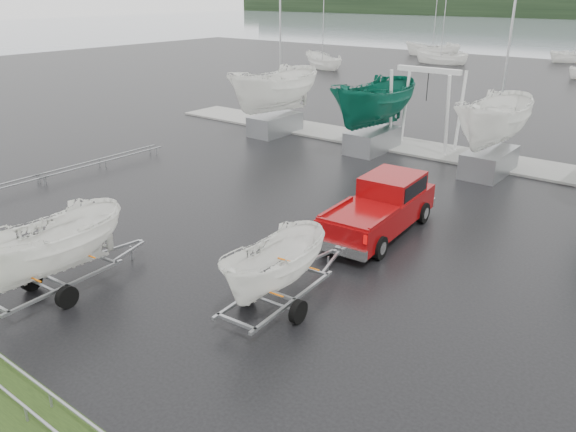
{
  "coord_description": "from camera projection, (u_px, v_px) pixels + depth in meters",
  "views": [
    {
      "loc": [
        13.11,
        -13.34,
        7.62
      ],
      "look_at": [
        3.3,
        -0.8,
        1.2
      ],
      "focal_mm": 35.0,
      "sensor_mm": 36.0,
      "label": 1
    }
  ],
  "objects": [
    {
      "name": "moored_boat_0",
      "position": [
        322.0,
        68.0,
        59.06
      ],
      "size": [
        3.31,
        3.29,
        11.19
      ],
      "rotation": [
        0.0,
        0.0,
        4.21
      ],
      "color": "white",
      "rests_on": "ground"
    },
    {
      "name": "trailer_parked",
      "position": [
        40.0,
        198.0,
        14.05
      ],
      "size": [
        1.85,
        3.66,
        5.14
      ],
      "rotation": [
        0.0,
        0.0,
        0.06
      ],
      "color": "gray",
      "rests_on": "ground"
    },
    {
      "name": "mast_rack_0",
      "position": [
        102.0,
        160.0,
        25.83
      ],
      "size": [
        0.56,
        6.5,
        0.06
      ],
      "rotation": [
        0.0,
        0.0,
        1.57
      ],
      "color": "gray",
      "rests_on": "ground"
    },
    {
      "name": "keelboat_1",
      "position": [
        376.0,
        71.0,
        27.15
      ],
      "size": [
        2.51,
        3.2,
        7.77
      ],
      "color": "gray",
      "rests_on": "ground"
    },
    {
      "name": "keelboat_0",
      "position": [
        275.0,
        59.0,
        30.48
      ],
      "size": [
        2.61,
        3.2,
        10.79
      ],
      "color": "gray",
      "rests_on": "ground"
    },
    {
      "name": "pickup_truck",
      "position": [
        383.0,
        204.0,
        18.82
      ],
      "size": [
        2.28,
        5.55,
        1.81
      ],
      "rotation": [
        0.0,
        0.0,
        0.06
      ],
      "color": "maroon",
      "rests_on": "ground"
    },
    {
      "name": "keelboat_2",
      "position": [
        499.0,
        88.0,
        23.63
      ],
      "size": [
        2.39,
        3.2,
        10.56
      ],
      "color": "gray",
      "rests_on": "ground"
    },
    {
      "name": "ground_plane",
      "position": [
        229.0,
        219.0,
        20.09
      ],
      "size": [
        120.0,
        120.0,
        0.0
      ],
      "primitive_type": "plane",
      "color": "black",
      "rests_on": "ground"
    },
    {
      "name": "moored_boat_6",
      "position": [
        573.0,
        62.0,
        64.15
      ],
      "size": [
        3.34,
        3.35,
        11.12
      ],
      "rotation": [
        0.0,
        0.0,
        2.46
      ],
      "color": "white",
      "rests_on": "ground"
    },
    {
      "name": "mast_rack_2",
      "position": [
        37.0,
        399.0,
        10.73
      ],
      "size": [
        7.0,
        0.56,
        0.06
      ],
      "color": "gray",
      "rests_on": "ground"
    },
    {
      "name": "boat_hoist",
      "position": [
        426.0,
        97.0,
        27.87
      ],
      "size": [
        3.3,
        2.18,
        4.12
      ],
      "color": "silver",
      "rests_on": "ground"
    },
    {
      "name": "moored_boat_4",
      "position": [
        432.0,
        55.0,
        70.6
      ],
      "size": [
        3.49,
        3.46,
        11.35
      ],
      "rotation": [
        0.0,
        0.0,
        5.22
      ],
      "color": "white",
      "rests_on": "ground"
    },
    {
      "name": "trailer_hitched",
      "position": [
        276.0,
        224.0,
        13.54
      ],
      "size": [
        1.82,
        3.67,
        4.34
      ],
      "rotation": [
        0.0,
        0.0,
        0.06
      ],
      "color": "gray",
      "rests_on": "ground"
    },
    {
      "name": "moored_boat_1",
      "position": [
        440.0,
        64.0,
        62.59
      ],
      "size": [
        2.46,
        2.4,
        11.1
      ],
      "rotation": [
        0.0,
        0.0,
        4.74
      ],
      "color": "white",
      "rests_on": "ground"
    },
    {
      "name": "dock",
      "position": [
        400.0,
        145.0,
        29.56
      ],
      "size": [
        30.0,
        3.0,
        0.12
      ],
      "primitive_type": "cube",
      "color": "gray",
      "rests_on": "ground"
    }
  ]
}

